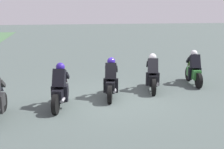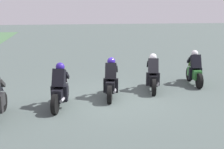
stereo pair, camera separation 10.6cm
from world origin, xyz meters
TOP-DOWN VIEW (x-y plane):
  - ground_plane at (0.00, 0.00)m, footprint 120.00×120.00m
  - rider_lane_a at (1.37, -3.97)m, footprint 2.04×0.60m
  - rider_lane_b at (0.78, -1.84)m, footprint 2.01×0.67m
  - rider_lane_c at (0.13, 0.02)m, footprint 2.00×0.68m
  - rider_lane_d at (-0.60, 1.91)m, footprint 2.00×0.69m

SIDE VIEW (x-z plane):
  - ground_plane at x=0.00m, z-range 0.00..0.00m
  - rider_lane_a at x=1.37m, z-range -0.13..1.38m
  - rider_lane_b at x=0.78m, z-range -0.13..1.38m
  - rider_lane_c at x=0.13m, z-range -0.13..1.38m
  - rider_lane_d at x=-0.60m, z-range -0.13..1.38m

